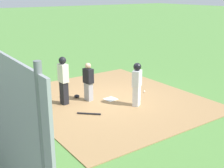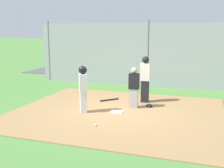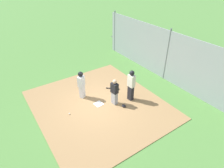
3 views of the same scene
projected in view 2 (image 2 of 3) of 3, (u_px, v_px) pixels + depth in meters
The scene contains 13 objects.
ground_plane at pixel (117, 113), 10.21m from camera, with size 140.00×140.00×0.00m, color #51843D.
dirt_infield at pixel (117, 112), 10.20m from camera, with size 7.20×6.40×0.03m, color #9E774C.
home_plate at pixel (117, 112), 10.20m from camera, with size 0.44×0.44×0.02m, color white.
catcher at pixel (134, 87), 10.63m from camera, with size 0.41×0.31×1.51m.
umpire at pixel (145, 78), 11.41m from camera, with size 0.40×0.29×1.83m.
runner at pixel (83, 86), 9.99m from camera, with size 0.42×0.46×1.64m.
baseball_bat at pixel (109, 100), 11.83m from camera, with size 0.06×0.06×0.84m, color black.
catcher_mask at pixel (149, 106), 10.81m from camera, with size 0.24×0.20×0.12m, color black.
baseball at pixel (96, 125), 8.69m from camera, with size 0.07×0.07×0.07m, color white.
backstop_fence at pixel (148, 55), 14.60m from camera, with size 12.00×0.10×3.35m.
parking_lot at pixel (162, 74), 19.01m from camera, with size 18.00×5.20×0.04m, color #515156.
parked_car_green at pixel (208, 66), 18.16m from camera, with size 4.37×2.27×1.28m.
parked_car_dark at pixel (121, 64), 19.22m from camera, with size 4.31×2.10×1.28m.
Camera 2 is at (-3.05, 9.35, 2.91)m, focal length 46.45 mm.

